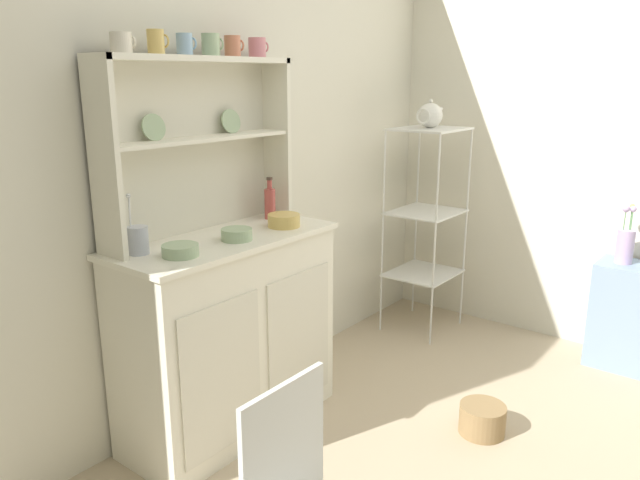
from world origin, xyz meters
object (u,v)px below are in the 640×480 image
(floor_basket, at_px, (482,419))
(bowl_mixing_large, at_px, (180,250))
(bakers_rack, at_px, (426,205))
(cup_cream_0, at_px, (121,43))
(flower_vase, at_px, (625,244))
(utensil_jar, at_px, (138,239))
(hutch_cabinet, at_px, (229,332))
(side_shelf_blue, at_px, (639,318))
(jam_bottle, at_px, (270,202))
(hutch_shelf_unit, at_px, (194,133))
(porcelain_teapot, at_px, (430,115))

(floor_basket, height_order, bowl_mixing_large, bowl_mixing_large)
(bakers_rack, distance_m, cup_cream_0, 2.14)
(bowl_mixing_large, height_order, flower_vase, bowl_mixing_large)
(bowl_mixing_large, relative_size, utensil_jar, 0.59)
(hutch_cabinet, relative_size, bowl_mixing_large, 7.31)
(floor_basket, height_order, cup_cream_0, cup_cream_0)
(side_shelf_blue, bearing_deg, bakers_rack, 100.04)
(bakers_rack, bearing_deg, hutch_cabinet, 175.42)
(hutch_cabinet, distance_m, bakers_rack, 1.61)
(side_shelf_blue, distance_m, jam_bottle, 2.13)
(hutch_shelf_unit, bearing_deg, bowl_mixing_large, -141.83)
(cup_cream_0, bearing_deg, hutch_shelf_unit, 6.74)
(bakers_rack, relative_size, porcelain_teapot, 5.39)
(hutch_cabinet, distance_m, floor_basket, 1.22)
(side_shelf_blue, relative_size, floor_basket, 2.83)
(hutch_cabinet, relative_size, utensil_jar, 4.31)
(side_shelf_blue, height_order, flower_vase, flower_vase)
(bowl_mixing_large, xyz_separation_m, porcelain_teapot, (1.87, -0.05, 0.42))
(floor_basket, xyz_separation_m, bowl_mixing_large, (-0.96, 0.88, 0.87))
(hutch_cabinet, height_order, floor_basket, hutch_cabinet)
(hutch_cabinet, relative_size, floor_basket, 4.96)
(bakers_rack, distance_m, side_shelf_blue, 1.35)
(side_shelf_blue, bearing_deg, jam_bottle, 134.38)
(jam_bottle, distance_m, flower_vase, 1.95)
(hutch_cabinet, xyz_separation_m, bowl_mixing_large, (-0.30, -0.07, 0.47))
(floor_basket, distance_m, jam_bottle, 1.41)
(cup_cream_0, relative_size, utensil_jar, 0.39)
(hutch_cabinet, distance_m, flower_vase, 2.18)
(hutch_shelf_unit, xyz_separation_m, bakers_rack, (1.57, -0.29, -0.54))
(utensil_jar, bearing_deg, floor_basket, -44.66)
(hutch_cabinet, height_order, jam_bottle, jam_bottle)
(hutch_shelf_unit, relative_size, cup_cream_0, 10.43)
(bakers_rack, distance_m, flower_vase, 1.13)
(utensil_jar, distance_m, porcelain_teapot, 2.00)
(porcelain_teapot, relative_size, flower_vase, 0.72)
(hutch_shelf_unit, height_order, porcelain_teapot, hutch_shelf_unit)
(cup_cream_0, relative_size, porcelain_teapot, 0.39)
(bakers_rack, distance_m, porcelain_teapot, 0.55)
(cup_cream_0, bearing_deg, jam_bottle, -2.79)
(cup_cream_0, distance_m, utensil_jar, 0.73)
(bowl_mixing_large, height_order, jam_bottle, jam_bottle)
(bakers_rack, relative_size, floor_basket, 6.13)
(hutch_cabinet, xyz_separation_m, flower_vase, (1.79, -1.23, 0.23))
(hutch_cabinet, height_order, bowl_mixing_large, bowl_mixing_large)
(floor_basket, height_order, flower_vase, flower_vase)
(cup_cream_0, bearing_deg, floor_basket, -46.61)
(hutch_cabinet, xyz_separation_m, floor_basket, (0.66, -0.95, -0.40))
(utensil_jar, bearing_deg, hutch_cabinet, -11.55)
(hutch_cabinet, xyz_separation_m, cup_cream_0, (-0.36, 0.12, 1.23))
(hutch_shelf_unit, xyz_separation_m, porcelain_teapot, (1.57, -0.29, 0.01))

